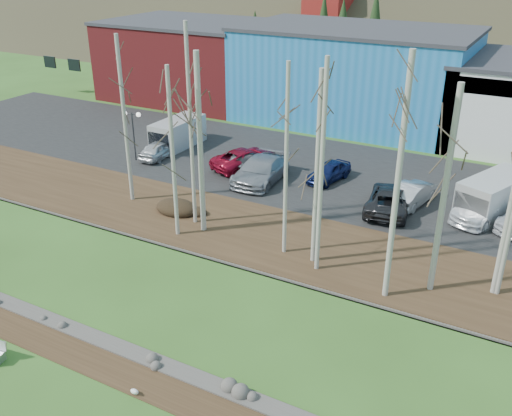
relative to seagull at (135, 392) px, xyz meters
The scene contains 31 objects.
dirt_strip 1.08m from the seagull, 47.24° to the left, with size 80.00×1.80×0.03m, color #382616.
near_bank_rocks 1.93m from the seagull, 67.88° to the left, with size 80.00×0.80×0.50m, color #47423D, non-canonical shape.
river 5.93m from the seagull, 82.97° to the left, with size 80.00×8.00×0.90m, color #141B32, non-canonical shape.
far_bank_rocks 10.01m from the seagull, 85.85° to the left, with size 80.00×0.80×0.46m, color #47423D, non-canonical shape.
far_bank 13.20m from the seagull, 86.85° to the left, with size 80.00×7.00×0.15m, color #382616.
parking_lot 23.70m from the seagull, 88.25° to the left, with size 80.00×14.00×0.14m, color black.
building_brick 44.45m from the seagull, 121.70° to the left, with size 16.32×12.24×7.80m.
building_blue 38.26m from the seagull, 97.97° to the left, with size 20.40×12.24×8.30m.
seagull is the anchor object (origin of this frame).
dirt_mound 15.37m from the seagull, 119.96° to the left, with size 2.73×1.92×0.53m, color black.
birch_0 18.26m from the seagull, 129.84° to the left, with size 0.24×0.24×10.22m.
birch_1 15.08m from the seagull, 114.90° to the left, with size 0.21×0.21×11.32m.
birch_2 13.98m from the seagull, 112.10° to the left, with size 0.30×0.30×10.01m.
birch_3 13.30m from the seagull, 118.34° to the left, with size 0.22×0.22×9.41m.
birch_4 13.00m from the seagull, 80.70° to the left, with size 0.25×0.25×9.83m.
birch_5 12.98m from the seagull, 88.85° to the left, with size 0.20×0.20×9.98m.
birch_6 12.62m from the seagull, 77.78° to the left, with size 0.22×0.22×10.52m.
birch_7 13.43m from the seagull, 59.68° to the left, with size 0.26×0.26×11.20m.
birch_8 15.23m from the seagull, 56.87° to the left, with size 0.28×0.28×9.79m.
street_lamp 24.99m from the seagull, 129.20° to the left, with size 1.40×0.54×3.71m.
car_0 25.07m from the seagull, 125.21° to the left, with size 1.54×3.83×1.31m, color silver.
car_1 22.83m from the seagull, 109.16° to the left, with size 1.40×4.02×1.32m, color black.
car_2 22.96m from the seagull, 109.14° to the left, with size 2.46×5.34×1.48m, color maroon.
car_3 20.85m from the seagull, 106.00° to the left, with size 2.17×5.34×1.55m, color gray.
car_4 22.40m from the seagull, 93.65° to the left, with size 1.57×3.91×1.33m, color #111B4C.
car_5 21.81m from the seagull, 77.74° to the left, with size 1.53×4.38×1.44m, color #A6A6A8.
car_6 20.02m from the seagull, 79.57° to the left, with size 2.48×5.39×1.50m, color #272629.
car_8 23.07m from the seagull, 67.31° to the left, with size 2.15×5.30×1.54m, color white.
car_9 20.71m from the seagull, 104.60° to the left, with size 2.17×5.34×1.55m, color gray.
van_white 23.90m from the seagull, 67.50° to the left, with size 4.07×5.78×2.33m.
van_grey 27.50m from the seagull, 122.44° to the left, with size 2.14×5.01×2.18m.
Camera 1 is at (10.81, -10.61, 15.08)m, focal length 40.00 mm.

